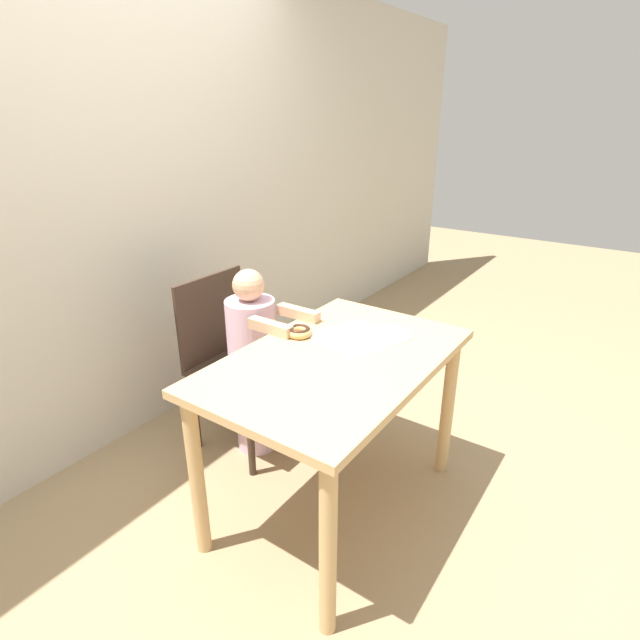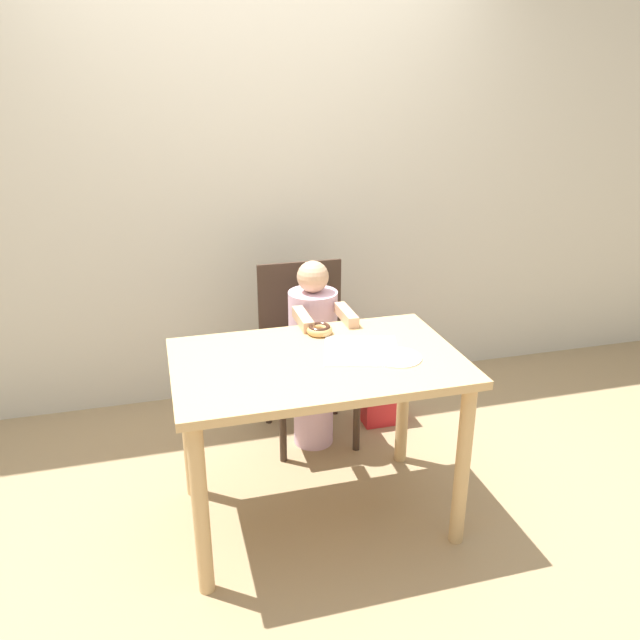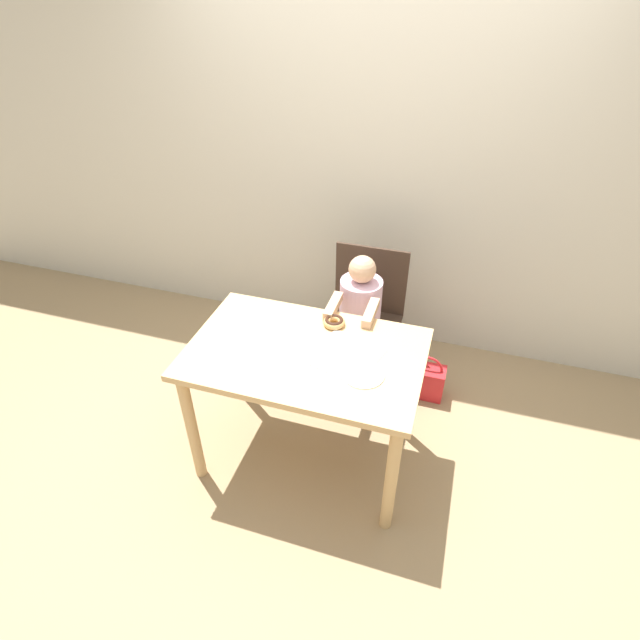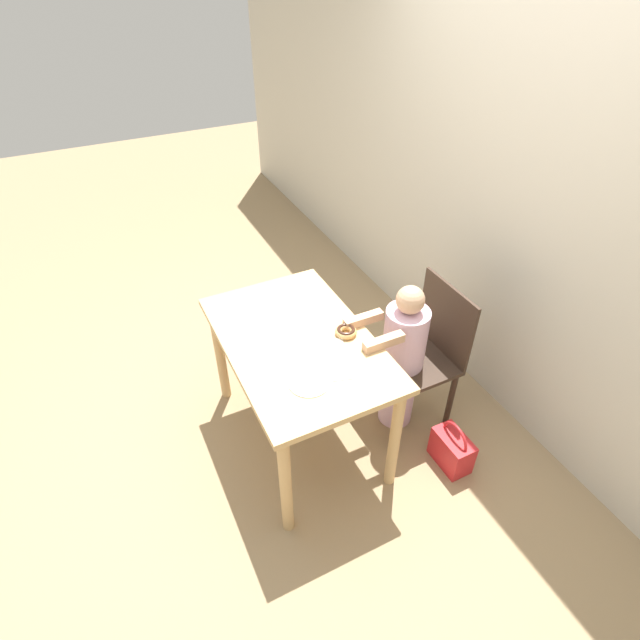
# 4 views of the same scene
# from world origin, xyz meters

# --- Properties ---
(ground_plane) EXTENTS (12.00, 12.00, 0.00)m
(ground_plane) POSITION_xyz_m (0.00, 0.00, 0.00)
(ground_plane) COLOR #997F5B
(wall_back) EXTENTS (8.00, 0.05, 2.50)m
(wall_back) POSITION_xyz_m (0.00, 1.30, 1.25)
(wall_back) COLOR beige
(wall_back) RESTS_ON ground_plane
(dining_table) EXTENTS (1.16, 0.74, 0.77)m
(dining_table) POSITION_xyz_m (0.00, 0.00, 0.65)
(dining_table) COLOR tan
(dining_table) RESTS_ON ground_plane
(chair) EXTENTS (0.45, 0.46, 0.92)m
(chair) POSITION_xyz_m (0.14, 0.72, 0.48)
(chair) COLOR #38281E
(chair) RESTS_ON ground_plane
(child_figure) EXTENTS (0.26, 0.45, 1.00)m
(child_figure) POSITION_xyz_m (0.14, 0.59, 0.50)
(child_figure) COLOR silver
(child_figure) RESTS_ON ground_plane
(donut) EXTENTS (0.11, 0.11, 0.04)m
(donut) POSITION_xyz_m (0.08, 0.25, 0.79)
(donut) COLOR tan
(donut) RESTS_ON dining_table
(napkin) EXTENTS (0.38, 0.38, 0.00)m
(napkin) POSITION_xyz_m (0.19, 0.03, 0.77)
(napkin) COLOR white
(napkin) RESTS_ON dining_table
(handbag) EXTENTS (0.24, 0.14, 0.31)m
(handbag) POSITION_xyz_m (0.57, 0.69, 0.12)
(handbag) COLOR red
(handbag) RESTS_ON ground_plane
(plate) EXTENTS (0.20, 0.20, 0.01)m
(plate) POSITION_xyz_m (0.31, -0.08, 0.77)
(plate) COLOR white
(plate) RESTS_ON dining_table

